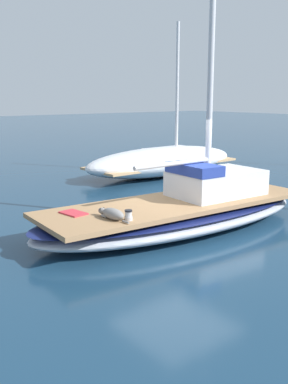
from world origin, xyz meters
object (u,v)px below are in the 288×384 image
sailboat_main (178,215)px  deck_towel (73,213)px  dog_grey (112,214)px  moored_boat_port_side (163,161)px  deck_winch (128,216)px

sailboat_main → deck_towel: bearing=-101.6°
dog_grey → deck_towel: bearing=-153.9°
dog_grey → deck_towel: size_ratio=1.70×
sailboat_main → moored_boat_port_side: size_ratio=1.05×
deck_towel → moored_boat_port_side: (-5.22, 6.91, -0.11)m
deck_towel → deck_winch: bearing=28.2°
sailboat_main → deck_winch: deck_winch is taller
sailboat_main → moored_boat_port_side: bearing=142.1°
dog_grey → moored_boat_port_side: (-6.05, 6.51, -0.20)m
sailboat_main → moored_boat_port_side: (-5.73, 4.46, 0.23)m
sailboat_main → dog_grey: size_ratio=7.74×
deck_winch → sailboat_main: bearing=108.0°
deck_towel → dog_grey: bearing=26.1°
dog_grey → deck_towel: 0.92m
deck_winch → deck_towel: (-1.11, -0.60, -0.08)m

